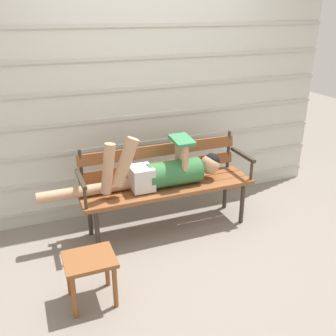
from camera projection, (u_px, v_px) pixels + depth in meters
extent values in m
plane|color=gray|center=(173.00, 235.00, 3.67)|extent=(12.00, 12.00, 0.00)
cube|color=beige|center=(146.00, 87.00, 3.80)|extent=(4.07, 0.06, 2.59)
cube|color=#B7B7AD|center=(150.00, 192.00, 4.21)|extent=(4.07, 0.02, 0.04)
cube|color=#B7B7AD|center=(149.00, 168.00, 4.10)|extent=(4.07, 0.02, 0.04)
cube|color=#B7B7AD|center=(149.00, 143.00, 3.99)|extent=(4.07, 0.02, 0.04)
cube|color=#B7B7AD|center=(148.00, 116.00, 3.88)|extent=(4.07, 0.02, 0.04)
cube|color=#B7B7AD|center=(147.00, 87.00, 3.77)|extent=(4.07, 0.02, 0.04)
cube|color=#B7B7AD|center=(147.00, 57.00, 3.66)|extent=(4.07, 0.02, 0.04)
cube|color=#B7B7AD|center=(146.00, 25.00, 3.55)|extent=(4.07, 0.02, 0.04)
cube|color=brown|center=(174.00, 194.00, 3.50)|extent=(1.66, 0.14, 0.04)
cube|color=brown|center=(168.00, 187.00, 3.62)|extent=(1.66, 0.14, 0.04)
cube|color=brown|center=(163.00, 181.00, 3.75)|extent=(1.66, 0.14, 0.04)
cube|color=brown|center=(160.00, 167.00, 3.76)|extent=(1.59, 0.05, 0.11)
cube|color=brown|center=(160.00, 150.00, 3.69)|extent=(1.59, 0.05, 0.11)
cylinder|color=#382D23|center=(81.00, 170.00, 3.46)|extent=(0.03, 0.03, 0.39)
cylinder|color=#382D23|center=(228.00, 149.00, 3.98)|extent=(0.03, 0.03, 0.39)
cylinder|color=#382D23|center=(97.00, 233.00, 3.32)|extent=(0.04, 0.04, 0.43)
cylinder|color=#382D23|center=(242.00, 204.00, 3.82)|extent=(0.04, 0.04, 0.43)
cylinder|color=#382D23|center=(90.00, 215.00, 3.61)|extent=(0.04, 0.04, 0.43)
cylinder|color=#382D23|center=(225.00, 190.00, 4.11)|extent=(0.04, 0.04, 0.43)
cube|color=#382D23|center=(81.00, 179.00, 3.27)|extent=(0.04, 0.41, 0.03)
cylinder|color=#382D23|center=(85.00, 198.00, 3.16)|extent=(0.03, 0.03, 0.20)
cube|color=#382D23|center=(243.00, 155.00, 3.81)|extent=(0.04, 0.41, 0.03)
cylinder|color=#382D23|center=(251.00, 170.00, 3.71)|extent=(0.03, 0.03, 0.20)
cylinder|color=#33703D|center=(174.00, 173.00, 3.59)|extent=(0.52, 0.24, 0.24)
cube|color=silver|center=(142.00, 178.00, 3.48)|extent=(0.20, 0.23, 0.22)
sphere|color=tan|center=(210.00, 164.00, 3.71)|extent=(0.19, 0.19, 0.19)
sphere|color=black|center=(212.00, 161.00, 3.70)|extent=(0.16, 0.16, 0.16)
cylinder|color=tan|center=(125.00, 162.00, 3.30)|extent=(0.27, 0.11, 0.45)
cylinder|color=tan|center=(108.00, 169.00, 3.26)|extent=(0.15, 0.09, 0.46)
cylinder|color=tan|center=(86.00, 191.00, 3.39)|extent=(0.84, 0.10, 0.10)
cylinder|color=tan|center=(185.00, 160.00, 3.49)|extent=(0.06, 0.06, 0.30)
cylinder|color=tan|center=(178.00, 154.00, 3.63)|extent=(0.06, 0.06, 0.30)
cube|color=#337A4C|center=(182.00, 140.00, 3.50)|extent=(0.18, 0.25, 0.06)
cube|color=brown|center=(89.00, 259.00, 2.72)|extent=(0.36, 0.32, 0.03)
cylinder|color=brown|center=(74.00, 297.00, 2.63)|extent=(0.04, 0.04, 0.35)
cylinder|color=brown|center=(115.00, 287.00, 2.73)|extent=(0.04, 0.04, 0.35)
cylinder|color=brown|center=(69.00, 275.00, 2.85)|extent=(0.04, 0.04, 0.35)
cylinder|color=brown|center=(107.00, 266.00, 2.95)|extent=(0.04, 0.04, 0.35)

